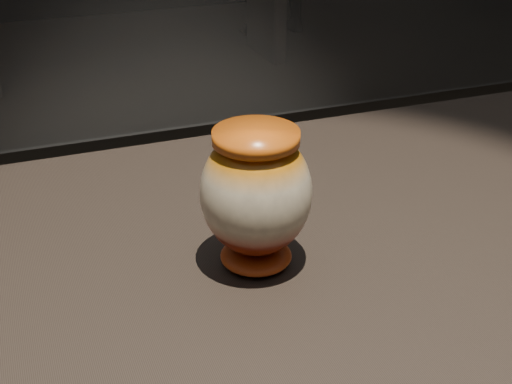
% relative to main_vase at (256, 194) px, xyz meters
% --- Properties ---
extents(main_vase, '(0.17, 0.17, 0.17)m').
position_rel_main_vase_xyz_m(main_vase, '(0.00, 0.00, 0.00)').
color(main_vase, maroon).
rests_on(main_vase, display_plinth).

